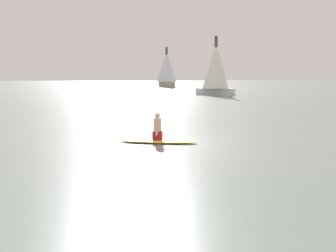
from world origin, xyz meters
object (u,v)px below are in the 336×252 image
(person_paddler, at_px, (157,127))
(sailboat_near_right, at_px, (216,67))
(sailboat_far_left, at_px, (167,68))
(surfboard, at_px, (157,141))

(person_paddler, height_order, sailboat_near_right, sailboat_near_right)
(sailboat_far_left, bearing_deg, person_paddler, -17.68)
(person_paddler, distance_m, sailboat_far_left, 83.02)
(surfboard, relative_size, sailboat_near_right, 0.40)
(surfboard, xyz_separation_m, sailboat_far_left, (82.09, -11.94, 3.89))
(surfboard, distance_m, person_paddler, 0.52)
(surfboard, distance_m, sailboat_far_left, 83.04)
(surfboard, relative_size, sailboat_far_left, 0.35)
(surfboard, bearing_deg, sailboat_near_right, -89.19)
(person_paddler, relative_size, sailboat_near_right, 0.14)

